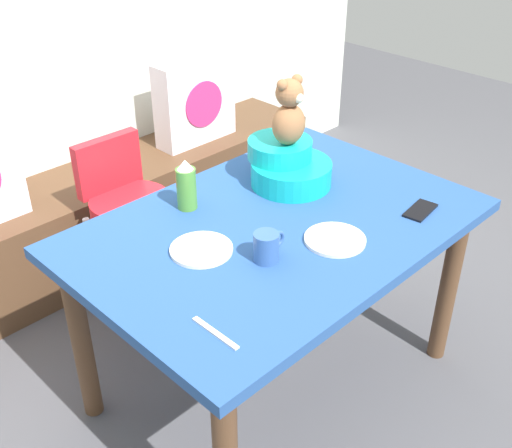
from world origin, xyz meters
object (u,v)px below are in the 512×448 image
object	(u,v)px
coffee_mug	(267,247)
ketchup_bottle	(186,186)
infant_seat_teal	(287,165)
highchair	(129,205)
teddy_bear	(289,113)
cell_phone	(420,210)
dinner_plate_near	(201,249)
pillow_floral_right	(195,101)
dining_table	(276,247)
dinner_plate_far	(335,240)

from	to	relation	value
coffee_mug	ketchup_bottle	bearing A→B (deg)	85.67
infant_seat_teal	coffee_mug	xyz separation A→B (m)	(-0.42, -0.30, -0.02)
highchair	teddy_bear	size ratio (longest dim) A/B	3.16
ketchup_bottle	cell_phone	bearing A→B (deg)	-46.90
ketchup_bottle	coffee_mug	size ratio (longest dim) A/B	1.54
coffee_mug	dinner_plate_near	distance (m)	0.21
dinner_plate_near	cell_phone	distance (m)	0.78
cell_phone	infant_seat_teal	bearing A→B (deg)	12.09
pillow_floral_right	ketchup_bottle	distance (m)	1.21
pillow_floral_right	dining_table	size ratio (longest dim) A/B	0.32
teddy_bear	dinner_plate_far	bearing A→B (deg)	-116.06
dining_table	highchair	xyz separation A→B (m)	(-0.08, 0.78, -0.12)
infant_seat_teal	teddy_bear	bearing A→B (deg)	-90.00
pillow_floral_right	dining_table	bearing A→B (deg)	-118.33
coffee_mug	highchair	bearing A→B (deg)	83.94
dining_table	highchair	size ratio (longest dim) A/B	1.73
infant_seat_teal	teddy_bear	distance (m)	0.21
coffee_mug	infant_seat_teal	bearing A→B (deg)	35.65
teddy_bear	cell_phone	size ratio (longest dim) A/B	1.74
highchair	coffee_mug	distance (m)	0.95
infant_seat_teal	ketchup_bottle	world-z (taller)	ketchup_bottle
dinner_plate_far	cell_phone	size ratio (longest dim) A/B	1.39
pillow_floral_right	teddy_bear	size ratio (longest dim) A/B	1.76
dining_table	teddy_bear	size ratio (longest dim) A/B	5.46
teddy_bear	highchair	bearing A→B (deg)	117.84
teddy_bear	dinner_plate_near	size ratio (longest dim) A/B	1.25
dinner_plate_near	ketchup_bottle	bearing A→B (deg)	59.10
coffee_mug	cell_phone	distance (m)	0.61
coffee_mug	dinner_plate_far	world-z (taller)	coffee_mug
pillow_floral_right	highchair	world-z (taller)	pillow_floral_right
pillow_floral_right	infant_seat_teal	size ratio (longest dim) A/B	1.33
dinner_plate_near	cell_phone	bearing A→B (deg)	-26.70
teddy_bear	infant_seat_teal	bearing A→B (deg)	90.00
pillow_floral_right	dining_table	xyz separation A→B (m)	(-0.64, -1.19, -0.04)
infant_seat_teal	cell_phone	world-z (taller)	infant_seat_teal
dining_table	dinner_plate_far	world-z (taller)	dinner_plate_far
coffee_mug	cell_phone	xyz separation A→B (m)	(0.59, -0.17, -0.04)
dinner_plate_far	infant_seat_teal	bearing A→B (deg)	63.98
highchair	infant_seat_teal	xyz separation A→B (m)	(0.32, -0.61, 0.29)
pillow_floral_right	dinner_plate_near	distance (m)	1.48
highchair	dinner_plate_far	bearing A→B (deg)	-82.31
teddy_bear	dinner_plate_far	xyz separation A→B (m)	(-0.19, -0.38, -0.27)
teddy_bear	ketchup_bottle	world-z (taller)	teddy_bear
pillow_floral_right	ketchup_bottle	xyz separation A→B (m)	(-0.79, -0.90, 0.15)
dining_table	dinner_plate_near	distance (m)	0.32
highchair	teddy_bear	distance (m)	0.85
infant_seat_teal	cell_phone	xyz separation A→B (m)	(0.17, -0.47, -0.07)
dining_table	dinner_plate_near	bearing A→B (deg)	170.30
pillow_floral_right	teddy_bear	xyz separation A→B (m)	(-0.41, -1.02, 0.34)
dinner_plate_far	cell_phone	xyz separation A→B (m)	(0.36, -0.09, -0.00)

